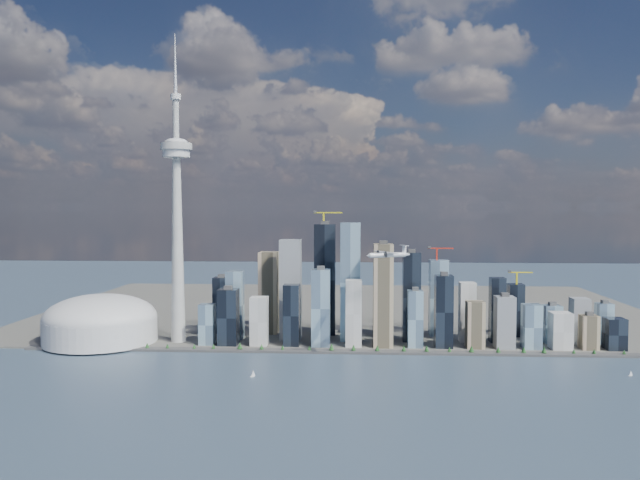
# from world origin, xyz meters

# --- Properties ---
(ground) EXTENTS (4000.00, 4000.00, 0.00)m
(ground) POSITION_xyz_m (0.00, 0.00, 0.00)
(ground) COLOR #334359
(ground) RESTS_ON ground
(seawall) EXTENTS (1100.00, 22.00, 4.00)m
(seawall) POSITION_xyz_m (0.00, 250.00, 2.00)
(seawall) COLOR #383838
(seawall) RESTS_ON ground
(land) EXTENTS (1400.00, 900.00, 3.00)m
(land) POSITION_xyz_m (0.00, 700.00, 1.50)
(land) COLOR #4C4C47
(land) RESTS_ON ground
(shoreline_trees) EXTENTS (960.53, 7.20, 8.80)m
(shoreline_trees) POSITION_xyz_m (0.00, 250.00, 8.78)
(shoreline_trees) COLOR #3F2D1E
(shoreline_trees) RESTS_ON seawall
(skyscraper_cluster) EXTENTS (736.00, 142.00, 237.31)m
(skyscraper_cluster) POSITION_xyz_m (59.62, 336.82, 73.19)
(skyscraper_cluster) COLOR black
(skyscraper_cluster) RESTS_ON land
(needle_tower) EXTENTS (56.00, 56.00, 550.50)m
(needle_tower) POSITION_xyz_m (-300.00, 310.00, 235.84)
(needle_tower) COLOR #A09F9B
(needle_tower) RESTS_ON land
(dome_stadium) EXTENTS (200.00, 200.00, 86.00)m
(dome_stadium) POSITION_xyz_m (-440.00, 300.00, 39.44)
(dome_stadium) COLOR silver
(dome_stadium) RESTS_ON land
(airplane) EXTENTS (72.69, 65.28, 18.72)m
(airplane) POSITION_xyz_m (72.03, 184.75, 172.75)
(airplane) COLOR silver
(airplane) RESTS_ON ground
(sailboat_west) EXTENTS (7.73, 3.31, 10.68)m
(sailboat_west) POSITION_xyz_m (-127.76, 93.60, 3.43)
(sailboat_west) COLOR silver
(sailboat_west) RESTS_ON ground
(sailboat_east) EXTENTS (6.47, 2.40, 8.93)m
(sailboat_east) POSITION_xyz_m (423.16, 129.09, 2.87)
(sailboat_east) COLOR silver
(sailboat_east) RESTS_ON ground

